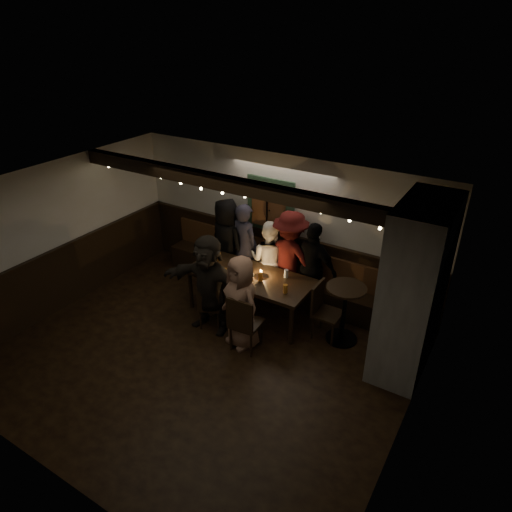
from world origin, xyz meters
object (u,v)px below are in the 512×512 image
Objects in this scene: dining_table at (250,278)px; person_b at (245,247)px; person_d at (290,258)px; high_top at (345,307)px; person_a at (227,242)px; chair_near_left at (210,304)px; person_e at (313,267)px; chair_near_right at (243,321)px; person_g at (241,302)px; person_c at (269,260)px; chair_end at (323,307)px; person_f at (209,284)px.

person_b is (-0.56, 0.71, 0.14)m from dining_table.
person_d is (0.93, 0.03, 0.02)m from person_b.
high_top is 2.66m from person_a.
person_e reaches higher than chair_near_left.
person_b is at bearing 98.50° from chair_near_left.
person_g is at bearing 130.71° from chair_near_right.
chair_near_left is at bearing 65.93° from person_d.
chair_near_left is 0.75m from person_g.
chair_near_left is 1.88m from person_e.
person_c reaches higher than chair_near_left.
person_e is (0.45, -0.01, -0.05)m from person_d.
chair_near_left is 1.85m from chair_end.
dining_table is 2.28× the size of chair_end.
person_g reaches higher than chair_near_right.
person_d reaches higher than person_a.
high_top is 2.19m from person_f.
chair_near_right is 0.65× the size of person_c.
person_g is (-0.99, -0.86, 0.24)m from chair_end.
person_a is 0.93m from person_c.
person_b is at bearing 142.55° from person_g.
person_e reaches higher than high_top.
person_a is 0.99× the size of person_d.
chair_near_left is 1.45m from person_c.
high_top is 1.76m from person_c.
person_g reaches higher than person_c.
person_b is 0.55m from person_c.
person_d is 1.03× the size of person_f.
person_a is 1.05× the size of person_e.
dining_table reaches higher than chair_near_left.
chair_near_right is 1.03× the size of chair_end.
person_f is at bearing 109.29° from person_b.
high_top is at bearing -173.39° from person_a.
person_e is at bearing 177.72° from person_c.
chair_end is at bearing 139.13° from person_e.
dining_table is 1.27× the size of person_b.
person_e is at bearing 145.30° from high_top.
person_c is at bearing 162.64° from high_top.
chair_near_right is 0.57× the size of person_b.
chair_near_left is at bearing -116.10° from dining_table.
person_c is at bearing 106.45° from chair_near_right.
chair_near_left is 0.84× the size of chair_near_right.
person_b reaches higher than person_f.
chair_end is 2.01m from person_b.
person_a is at bearing 165.23° from chair_end.
chair_near_left is at bearing 165.16° from chair_near_right.
person_d reaches higher than person_e.
chair_end is at bearing 62.52° from person_g.
person_d is (0.72, 1.44, 0.41)m from chair_near_left.
person_d is at bearing -167.65° from person_b.
dining_table is 1.67m from high_top.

